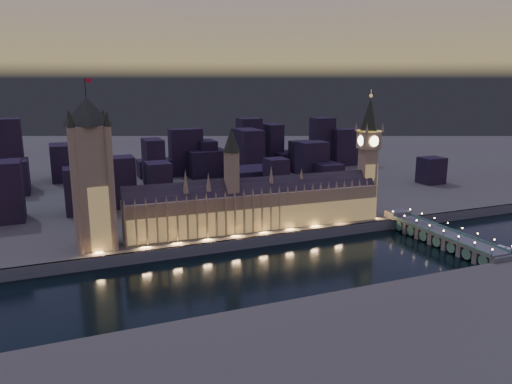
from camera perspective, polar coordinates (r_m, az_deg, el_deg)
name	(u,v)px	position (r m, az deg, el deg)	size (l,w,h in m)	color
ground_plane	(281,266)	(332.21, 2.85, -8.44)	(2000.00, 2000.00, 0.00)	black
north_bank	(142,153)	(818.89, -12.87, 4.34)	(2000.00, 960.00, 8.00)	#50463D
embankment_wall	(257,242)	(366.09, 0.11, -5.71)	(2000.00, 2.50, 8.00)	#425352
palace_of_westminster	(256,205)	(380.90, -0.04, -1.47)	(202.00, 28.36, 78.00)	#896F5B
victoria_tower	(91,167)	(346.93, -18.33, 2.78)	(31.68, 31.68, 112.83)	#896F5B
elizabeth_tower	(369,147)	(421.52, 12.74, 5.07)	(18.00, 18.00, 103.92)	#896F5B
westminster_bridge	(438,236)	(396.92, 20.13, -4.74)	(18.27, 113.00, 15.90)	#425352
river_boat	(494,252)	(389.86, 25.60, -6.23)	(40.50, 17.22, 4.50)	#425352
city_backdrop	(212,162)	(556.35, -5.08, 3.48)	(451.69, 215.63, 72.07)	black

